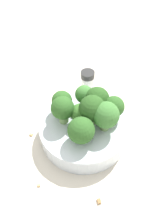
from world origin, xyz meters
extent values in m
plane|color=beige|center=(0.00, 0.00, 0.00)|extent=(3.00, 3.00, 0.00)
cylinder|color=silver|center=(0.00, 0.00, 0.02)|extent=(0.18, 0.18, 0.04)
cylinder|color=#84AD66|center=(-0.02, -0.05, 0.05)|extent=(0.01, 0.01, 0.02)
sphere|color=#2D5B23|center=(-0.02, -0.05, 0.07)|extent=(0.04, 0.04, 0.04)
cylinder|color=#84AD66|center=(0.01, -0.04, 0.06)|extent=(0.03, 0.03, 0.03)
sphere|color=#2D5B23|center=(0.01, -0.04, 0.08)|extent=(0.04, 0.04, 0.04)
cylinder|color=#8EB770|center=(-0.01, 0.01, 0.06)|extent=(0.02, 0.02, 0.03)
sphere|color=#28511E|center=(-0.01, 0.01, 0.08)|extent=(0.05, 0.05, 0.05)
cylinder|color=#7A9E5B|center=(0.00, 0.04, 0.06)|extent=(0.02, 0.02, 0.03)
sphere|color=#3D7533|center=(0.00, 0.04, 0.08)|extent=(0.05, 0.05, 0.05)
cylinder|color=#7A9E5B|center=(0.04, 0.01, 0.05)|extent=(0.02, 0.02, 0.02)
sphere|color=#2D5B23|center=(0.04, 0.01, 0.07)|extent=(0.05, 0.05, 0.05)
cylinder|color=#84AD66|center=(-0.04, 0.01, 0.05)|extent=(0.02, 0.02, 0.03)
sphere|color=#28511E|center=(-0.04, 0.01, 0.08)|extent=(0.05, 0.05, 0.05)
cylinder|color=#7A9E5B|center=(0.00, -0.01, 0.05)|extent=(0.03, 0.03, 0.02)
sphere|color=#386B28|center=(0.00, -0.01, 0.07)|extent=(0.04, 0.04, 0.04)
cylinder|color=#8EB770|center=(-0.04, -0.01, 0.05)|extent=(0.02, 0.02, 0.03)
sphere|color=#3D7533|center=(-0.04, -0.01, 0.07)|extent=(0.04, 0.04, 0.04)
cylinder|color=#8EB770|center=(-0.03, 0.05, 0.05)|extent=(0.01, 0.01, 0.02)
sphere|color=#2D5B23|center=(-0.03, 0.05, 0.07)|extent=(0.04, 0.04, 0.04)
cylinder|color=silver|center=(-0.13, -0.03, 0.02)|extent=(0.03, 0.03, 0.05)
cylinder|color=#2D2D2D|center=(-0.13, -0.03, 0.05)|extent=(0.03, 0.03, 0.01)
cube|color=olive|center=(-0.10, -0.06, 0.00)|extent=(0.01, 0.01, 0.01)
cube|color=olive|center=(0.12, 0.07, 0.00)|extent=(0.01, 0.01, 0.01)
cube|color=tan|center=(0.13, -0.04, 0.00)|extent=(0.01, 0.01, 0.01)
cube|color=tan|center=(0.03, -0.10, 0.00)|extent=(0.00, 0.01, 0.01)
camera|label=1|loc=(0.25, 0.08, 0.38)|focal=35.00mm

